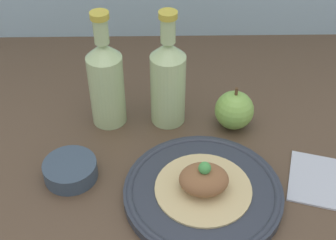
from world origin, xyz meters
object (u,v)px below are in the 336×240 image
object	(u,v)px
cider_bottle_right	(168,80)
dipping_bowl	(70,170)
plated_food	(204,182)
apple	(234,110)
cider_bottle_left	(106,81)
plate	(203,192)

from	to	relation	value
cider_bottle_right	dipping_bowl	bearing A→B (deg)	-137.98
plated_food	apple	xyz separation A→B (cm)	(7.69, 19.28, 0.24)
cider_bottle_left	cider_bottle_right	size ratio (longest dim) A/B	1.00
cider_bottle_left	dipping_bowl	size ratio (longest dim) A/B	2.53
plate	cider_bottle_left	bearing A→B (deg)	129.94
cider_bottle_left	apple	bearing A→B (deg)	-5.07
plated_food	cider_bottle_right	xyz separation A→B (cm)	(-5.77, 21.57, 6.26)
cider_bottle_left	dipping_bowl	distance (cm)	19.26
cider_bottle_left	dipping_bowl	xyz separation A→B (cm)	(-5.85, -16.34, -8.35)
apple	dipping_bowl	world-z (taller)	apple
cider_bottle_right	dipping_bowl	xyz separation A→B (cm)	(-18.14, -16.34, -8.35)
cider_bottle_left	cider_bottle_right	distance (cm)	12.29
plated_food	cider_bottle_left	world-z (taller)	cider_bottle_left
plated_food	dipping_bowl	xyz separation A→B (cm)	(-23.91, 5.22, -2.08)
plated_food	apple	size ratio (longest dim) A/B	1.78
plate	cider_bottle_right	size ratio (longest dim) A/B	1.13
plate	cider_bottle_right	xyz separation A→B (cm)	(-5.77, 21.57, 8.85)
plate	apple	size ratio (longest dim) A/B	2.94
plated_food	dipping_bowl	world-z (taller)	plated_food
dipping_bowl	apple	bearing A→B (deg)	23.98
cider_bottle_left	apple	size ratio (longest dim) A/B	2.61
cider_bottle_left	dipping_bowl	bearing A→B (deg)	-109.70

